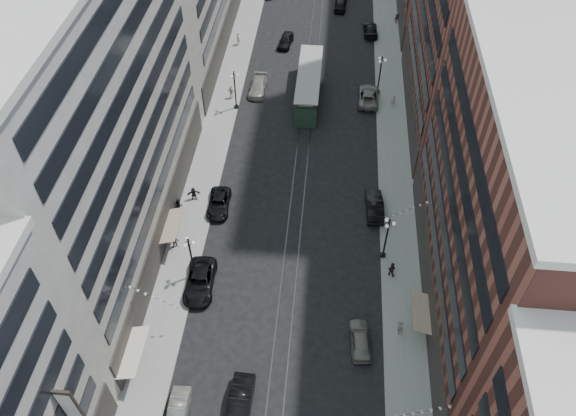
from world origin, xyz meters
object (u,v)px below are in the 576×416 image
(car_4, at_px, (360,340))
(pedestrian_extra_2, at_px, (238,39))
(car_1, at_px, (178,412))
(car_5, at_px, (240,404))
(car_extra_1, at_px, (340,4))
(car_10, at_px, (374,206))
(pedestrian_extra_0, at_px, (179,205))
(car_2, at_px, (200,282))
(pedestrian_2, at_px, (175,242))
(lamppost_sw_far, at_px, (191,256))
(pedestrian_6, at_px, (231,92))
(pedestrian_7, at_px, (391,269))
(car_11, at_px, (368,96))
(car_7, at_px, (219,203))
(pedestrian_4, at_px, (400,328))
(car_12, at_px, (370,29))
(lamppost_se_mid, at_px, (380,74))
(car_13, at_px, (286,40))
(lamppost_se_far, at_px, (386,237))
(car_8, at_px, (258,86))
(pedestrian_9, at_px, (397,19))
(pedestrian_5, at_px, (194,193))
(pedestrian_8, at_px, (393,100))
(lamppost_sw_mid, at_px, (235,89))

(car_4, height_order, pedestrian_extra_2, pedestrian_extra_2)
(car_1, xyz_separation_m, pedestrian_extra_2, (-3.54, 56.23, 0.41))
(car_5, relative_size, car_extra_1, 1.12)
(car_10, bearing_deg, pedestrian_extra_0, 1.97)
(car_2, bearing_deg, pedestrian_2, 124.68)
(lamppost_sw_far, relative_size, pedestrian_6, 3.09)
(car_1, distance_m, car_4, 16.56)
(pedestrian_7, bearing_deg, car_5, 69.09)
(car_10, relative_size, car_11, 0.88)
(pedestrian_extra_0, bearing_deg, car_7, -113.29)
(pedestrian_extra_2, bearing_deg, pedestrian_6, -26.00)
(pedestrian_4, height_order, car_12, pedestrian_4)
(lamppost_se_mid, bearing_deg, car_10, -92.11)
(car_2, relative_size, car_13, 1.29)
(lamppost_se_far, height_order, car_10, lamppost_se_far)
(car_5, distance_m, car_extra_1, 68.03)
(car_11, bearing_deg, pedestrian_2, 56.00)
(lamppost_se_far, relative_size, pedestrian_extra_0, 2.91)
(car_2, bearing_deg, lamppost_sw_far, 121.58)
(lamppost_sw_far, distance_m, car_8, 31.25)
(car_7, distance_m, car_12, 41.71)
(pedestrian_9, bearing_deg, lamppost_se_mid, -118.90)
(lamppost_se_far, distance_m, car_13, 41.38)
(pedestrian_5, bearing_deg, pedestrian_4, -50.89)
(pedestrian_9, bearing_deg, pedestrian_7, -111.99)
(lamppost_se_far, height_order, pedestrian_extra_0, lamppost_se_far)
(pedestrian_2, xyz_separation_m, pedestrian_8, (22.92, 26.03, 0.04))
(lamppost_se_mid, height_order, car_4, lamppost_se_mid)
(lamppost_sw_far, bearing_deg, car_8, 85.66)
(pedestrian_extra_2, bearing_deg, pedestrian_7, -3.14)
(lamppost_sw_far, bearing_deg, pedestrian_2, 128.04)
(lamppost_sw_far, height_order, car_4, lamppost_sw_far)
(pedestrian_4, distance_m, car_11, 35.00)
(car_13, bearing_deg, lamppost_se_mid, -31.51)
(car_2, relative_size, pedestrian_9, 3.83)
(lamppost_sw_mid, relative_size, pedestrian_4, 3.12)
(lamppost_sw_far, height_order, car_1, lamppost_sw_far)
(car_1, distance_m, car_2, 12.71)
(pedestrian_2, distance_m, pedestrian_8, 34.68)
(car_2, height_order, car_extra_1, car_2)
(lamppost_se_far, xyz_separation_m, car_8, (-16.04, 27.07, -2.34))
(pedestrian_5, bearing_deg, car_4, -58.23)
(car_11, height_order, pedestrian_extra_0, pedestrian_extra_0)
(pedestrian_extra_2, bearing_deg, pedestrian_4, -5.90)
(car_5, bearing_deg, pedestrian_5, 111.81)
(pedestrian_5, distance_m, pedestrian_extra_0, 2.29)
(lamppost_se_mid, height_order, car_2, lamppost_se_mid)
(pedestrian_6, bearing_deg, pedestrian_2, 97.26)
(lamppost_sw_mid, xyz_separation_m, car_4, (16.09, -33.05, -2.35))
(lamppost_se_far, distance_m, car_7, 18.52)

